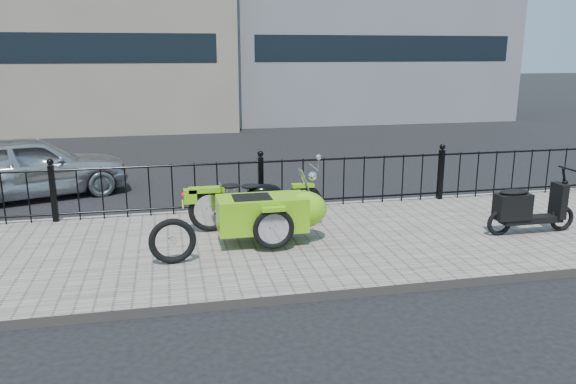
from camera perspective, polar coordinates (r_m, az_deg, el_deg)
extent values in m
plane|color=black|center=(8.99, -1.36, -4.71)|extent=(120.00, 120.00, 0.00)
cube|color=#696159|center=(8.51, -0.72, -5.39)|extent=(30.00, 3.80, 0.12)
cube|color=gray|center=(10.33, -2.87, -1.87)|extent=(30.00, 0.10, 0.12)
cylinder|color=black|center=(9.98, -2.81, 3.06)|extent=(14.00, 0.04, 0.04)
cylinder|color=black|center=(10.15, -2.76, -1.10)|extent=(14.00, 0.04, 0.04)
cube|color=black|center=(10.11, -22.74, -0.15)|extent=(0.09, 0.09, 0.96)
sphere|color=black|center=(10.00, -23.03, 2.84)|extent=(0.11, 0.11, 0.11)
cube|color=black|center=(10.06, -2.78, 0.88)|extent=(0.09, 0.09, 0.96)
sphere|color=black|center=(9.95, -2.82, 3.90)|extent=(0.11, 0.11, 0.11)
cube|color=black|center=(11.16, 15.24, 1.72)|extent=(0.09, 0.09, 0.96)
sphere|color=black|center=(11.06, 15.42, 4.45)|extent=(0.11, 0.11, 0.11)
cube|color=black|center=(20.85, -25.12, 13.11)|extent=(12.50, 0.06, 1.00)
cube|color=black|center=(23.04, 9.98, 14.16)|extent=(10.50, 0.06, 1.00)
torus|color=black|center=(9.15, 1.51, -1.34)|extent=(0.69, 0.09, 0.69)
torus|color=black|center=(8.92, -7.90, -1.87)|extent=(0.69, 0.09, 0.69)
torus|color=black|center=(7.94, -1.47, -3.77)|extent=(0.60, 0.08, 0.60)
cube|color=gray|center=(9.00, -3.14, -1.48)|extent=(0.34, 0.22, 0.24)
cylinder|color=black|center=(9.02, -3.13, -1.91)|extent=(1.40, 0.04, 0.04)
ellipsoid|color=black|center=(8.96, -2.40, 0.04)|extent=(0.54, 0.29, 0.26)
cylinder|color=silver|center=(9.04, 2.64, 2.52)|extent=(0.03, 0.56, 0.03)
cylinder|color=silver|center=(9.08, 1.89, 0.57)|extent=(0.25, 0.04, 0.59)
sphere|color=silver|center=(9.07, 2.51, 1.64)|extent=(0.15, 0.15, 0.15)
cube|color=#76C513|center=(9.06, 1.52, 0.67)|extent=(0.36, 0.12, 0.06)
cube|color=#76C513|center=(8.83, -8.30, 0.23)|extent=(0.55, 0.16, 0.08)
ellipsoid|color=black|center=(8.90, -3.81, 0.59)|extent=(0.31, 0.22, 0.08)
ellipsoid|color=black|center=(8.85, -5.86, 0.61)|extent=(0.31, 0.22, 0.08)
sphere|color=red|center=(8.83, -10.55, -0.26)|extent=(0.07, 0.07, 0.07)
cube|color=yellow|center=(8.97, -10.65, -1.23)|extent=(0.02, 0.14, 0.10)
cube|color=#76C513|center=(8.25, -2.66, -2.17)|extent=(1.30, 0.62, 0.50)
ellipsoid|color=#76C513|center=(8.37, 1.73, -1.74)|extent=(0.65, 0.60, 0.54)
cube|color=black|center=(8.17, -3.72, -0.68)|extent=(0.55, 0.43, 0.06)
cube|color=#76C513|center=(7.85, -1.48, -1.76)|extent=(0.34, 0.11, 0.06)
torus|color=black|center=(9.92, 26.05, -2.40)|extent=(0.41, 0.07, 0.41)
torus|color=black|center=(9.29, 20.68, -2.92)|extent=(0.41, 0.07, 0.41)
cube|color=black|center=(9.59, 23.46, -2.57)|extent=(1.00, 0.22, 0.10)
cube|color=black|center=(9.33, 21.84, -1.38)|extent=(0.55, 0.26, 0.40)
ellipsoid|color=black|center=(9.28, 21.97, -0.01)|extent=(0.47, 0.23, 0.09)
cube|color=black|center=(9.79, 25.78, -0.79)|extent=(0.12, 0.30, 0.55)
cylinder|color=black|center=(9.77, 26.29, 0.94)|extent=(0.16, 0.04, 0.45)
cylinder|color=black|center=(9.75, 26.60, 2.10)|extent=(0.03, 0.44, 0.03)
torus|color=black|center=(7.68, -11.65, -4.92)|extent=(0.64, 0.14, 0.63)
imported|color=#AFB2B6|center=(12.46, -24.71, 2.36)|extent=(4.05, 2.66, 1.28)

